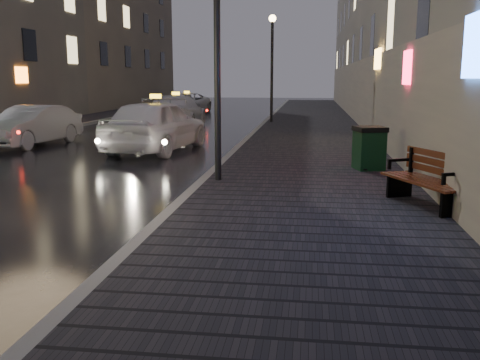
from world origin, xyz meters
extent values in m
cube|color=black|center=(3.90, 21.00, 0.07)|extent=(4.60, 58.00, 0.15)
cube|color=slate|center=(1.50, 21.00, 0.07)|extent=(0.20, 58.00, 0.15)
cube|color=black|center=(-8.70, 21.00, 0.07)|extent=(2.40, 58.00, 0.15)
cube|color=slate|center=(-7.40, 21.00, 0.07)|extent=(0.20, 58.00, 0.15)
cube|color=#6B6051|center=(-13.50, 39.00, 5.50)|extent=(6.00, 22.00, 11.00)
cylinder|color=black|center=(1.85, 6.00, 2.65)|extent=(0.14, 0.14, 5.00)
cylinder|color=black|center=(1.85, 22.00, 2.65)|extent=(0.14, 0.14, 5.00)
sphere|color=#FFD88C|center=(1.85, 22.00, 5.25)|extent=(0.36, 0.36, 0.36)
cube|color=black|center=(6.17, 3.33, 0.36)|extent=(0.50, 0.27, 0.41)
cube|color=black|center=(6.38, 3.43, 0.72)|extent=(0.08, 0.08, 0.72)
cube|color=black|center=(6.12, 3.31, 0.85)|extent=(0.42, 0.23, 0.05)
cube|color=black|center=(5.53, 4.74, 0.36)|extent=(0.50, 0.27, 0.41)
cube|color=black|center=(5.74, 4.84, 0.72)|extent=(0.08, 0.08, 0.72)
cube|color=black|center=(5.48, 4.72, 0.85)|extent=(0.42, 0.23, 0.05)
cube|color=#48240F|center=(5.85, 4.04, 0.59)|extent=(1.35, 1.96, 0.04)
cube|color=#48240F|center=(6.08, 4.14, 0.89)|extent=(0.80, 1.71, 0.41)
cube|color=black|center=(5.28, 7.83, 0.62)|extent=(0.79, 0.79, 0.93)
cube|color=black|center=(5.28, 7.83, 1.14)|extent=(0.85, 0.85, 0.12)
imported|color=white|center=(-1.10, 11.38, 0.86)|extent=(2.65, 5.24, 1.71)
imported|color=#9B9AA1|center=(-5.89, 12.27, 0.70)|extent=(2.03, 4.42, 1.40)
imported|color=silver|center=(-2.42, 19.17, 0.79)|extent=(2.52, 5.56, 1.58)
imported|color=silver|center=(-4.59, 30.74, 0.67)|extent=(2.80, 5.05, 1.34)
camera|label=1|loc=(3.84, -5.42, 2.36)|focal=40.00mm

